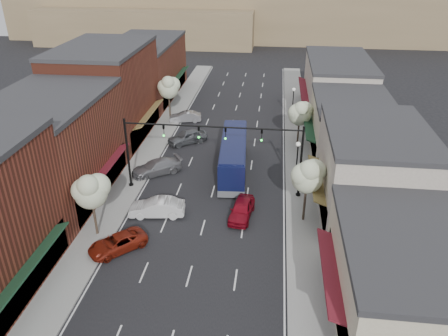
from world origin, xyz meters
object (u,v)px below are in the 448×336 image
(signal_mast_left, at_px, (152,144))
(coach_bus, at_px, (234,155))
(tree_left_far, at_px, (169,87))
(parked_car_d, at_px, (187,137))
(red_hatchback, at_px, (242,209))
(parked_car_a, at_px, (118,243))
(parked_car_c, at_px, (157,167))
(tree_left_near, at_px, (91,190))
(parked_car_b, at_px, (157,207))
(lamp_post_near, at_px, (297,156))
(tree_right_near, at_px, (308,175))
(parked_car_e, at_px, (185,117))
(lamp_post_far, at_px, (293,98))
(signal_mast_right, at_px, (275,150))
(tree_right_far, at_px, (300,112))

(signal_mast_left, bearing_deg, coach_bus, 31.87)
(tree_left_far, distance_m, parked_car_d, 8.81)
(red_hatchback, bearing_deg, parked_car_d, 124.30)
(parked_car_a, height_order, parked_car_c, parked_car_c)
(tree_left_near, relative_size, parked_car_b, 1.19)
(tree_left_near, bearing_deg, tree_left_far, 90.00)
(tree_left_near, height_order, tree_left_far, tree_left_far)
(signal_mast_left, relative_size, parked_car_b, 1.73)
(red_hatchback, xyz_separation_m, parked_car_a, (-9.05, -5.66, -0.12))
(lamp_post_near, relative_size, red_hatchback, 1.01)
(tree_right_near, relative_size, coach_bus, 0.51)
(tree_left_near, distance_m, red_hatchback, 12.51)
(lamp_post_near, bearing_deg, parked_car_e, 132.60)
(lamp_post_near, relative_size, parked_car_a, 0.98)
(tree_right_near, xyz_separation_m, parked_car_e, (-14.55, 21.78, -3.76))
(tree_left_far, distance_m, parked_car_a, 27.99)
(lamp_post_near, bearing_deg, lamp_post_far, 90.00)
(lamp_post_near, bearing_deg, parked_car_d, 145.82)
(signal_mast_right, height_order, signal_mast_left, same)
(coach_bus, bearing_deg, parked_car_b, -125.74)
(red_hatchback, distance_m, parked_car_e, 23.63)
(tree_left_far, relative_size, parked_car_b, 1.29)
(lamp_post_far, bearing_deg, signal_mast_right, -96.22)
(parked_car_d, bearing_deg, parked_car_c, -48.61)
(tree_left_near, distance_m, parked_car_d, 19.61)
(tree_right_near, relative_size, parked_car_e, 1.43)
(tree_right_near, bearing_deg, parked_car_b, -177.40)
(parked_car_d, distance_m, parked_car_e, 7.02)
(parked_car_e, bearing_deg, parked_car_a, -10.74)
(tree_left_far, bearing_deg, tree_left_near, -90.00)
(signal_mast_left, xyz_separation_m, parked_car_d, (1.05, 10.90, -3.82))
(lamp_post_near, relative_size, coach_bus, 0.38)
(signal_mast_left, distance_m, coach_bus, 8.85)
(tree_right_far, bearing_deg, parked_car_a, -123.55)
(signal_mast_left, bearing_deg, parked_car_e, 91.87)
(tree_left_far, distance_m, red_hatchback, 25.00)
(signal_mast_left, bearing_deg, parked_car_b, -72.92)
(parked_car_d, bearing_deg, red_hatchback, -9.96)
(tree_right_near, distance_m, coach_bus, 11.21)
(signal_mast_right, relative_size, parked_car_c, 1.60)
(parked_car_c, height_order, parked_car_d, parked_car_d)
(tree_right_far, relative_size, red_hatchback, 1.24)
(signal_mast_left, distance_m, lamp_post_near, 13.75)
(parked_car_b, bearing_deg, signal_mast_left, -169.83)
(coach_bus, bearing_deg, parked_car_e, 116.63)
(signal_mast_right, relative_size, tree_left_far, 1.34)
(parked_car_a, relative_size, parked_car_c, 0.88)
(signal_mast_left, xyz_separation_m, tree_right_far, (13.97, 11.95, -0.63))
(coach_bus, distance_m, parked_car_d, 8.94)
(parked_car_c, bearing_deg, tree_left_near, -45.21)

